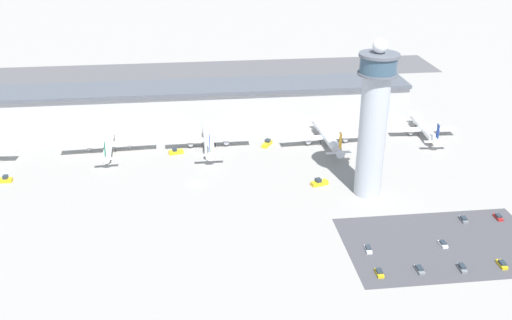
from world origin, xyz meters
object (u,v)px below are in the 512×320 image
control_tower (373,119)px  service_truck_baggage (319,183)px  airplane_gate_bravo (109,144)px  car_silver_sedan (462,268)px  car_grey_coupe (368,249)px  airplane_gate_echo (425,129)px  service_truck_fuel (5,180)px  service_truck_water (176,152)px  airplane_gate_charlie (208,139)px  car_red_hatchback (443,244)px  service_truck_catering (267,144)px  car_white_wagon (502,264)px  car_yellow_taxi (379,273)px  car_navy_sedan (419,269)px  airplane_gate_delta (327,136)px  car_maroon_suv (463,219)px  car_black_suv (498,217)px

control_tower → service_truck_baggage: size_ratio=8.21×
airplane_gate_bravo → car_silver_sedan: (115.76, -101.06, -3.48)m
car_grey_coupe → airplane_gate_echo: bearing=58.9°
service_truck_fuel → service_truck_baggage: 124.06m
control_tower → service_truck_water: bearing=148.1°
service_truck_fuel → car_silver_sedan: (153.66, -76.72, -0.39)m
service_truck_baggage → airplane_gate_charlie: bearing=134.7°
car_red_hatchback → service_truck_fuel: bearing=157.5°
service_truck_catering → service_truck_baggage: size_ratio=1.00×
airplane_gate_charlie → car_white_wagon: 132.24m
service_truck_water → car_yellow_taxi: (61.17, -95.87, -0.38)m
airplane_gate_bravo → car_navy_sedan: bearing=-44.3°
airplane_gate_charlie → airplane_gate_delta: bearing=-3.2°
airplane_gate_delta → service_truck_baggage: bearing=-107.3°
car_white_wagon → car_yellow_taxi: car_white_wagon is taller
car_yellow_taxi → car_white_wagon: bearing=-0.3°
control_tower → car_yellow_taxi: (-11.46, -50.71, -29.23)m
service_truck_fuel → car_navy_sedan: size_ratio=1.22×
airplane_gate_bravo → service_truck_catering: (69.96, -0.39, -3.08)m
car_grey_coupe → car_silver_sedan: size_ratio=0.98×
service_truck_baggage → car_navy_sedan: bearing=-73.2°
control_tower → car_yellow_taxi: 59.64m
service_truck_catering → car_grey_coupe: service_truck_catering is taller
car_maroon_suv → car_silver_sedan: 30.31m
airplane_gate_delta → airplane_gate_echo: airplane_gate_delta is taller
service_truck_water → car_red_hatchback: service_truck_water is taller
service_truck_baggage → car_navy_sedan: 61.45m
control_tower → service_truck_water: (-72.63, 45.17, -28.84)m
airplane_gate_echo → car_maroon_suv: airplane_gate_echo is taller
car_black_suv → car_navy_sedan: bearing=-145.8°
airplane_gate_charlie → service_truck_fuel: 85.19m
service_truck_water → car_white_wagon: 138.48m
car_navy_sedan → car_silver_sedan: (13.05, -0.86, 0.08)m
car_black_suv → car_navy_sedan: size_ratio=0.92×
car_navy_sedan → airplane_gate_charlie: bearing=120.4°
car_maroon_suv → car_grey_coupe: bearing=-160.0°
airplane_gate_bravo → service_truck_catering: 70.03m
airplane_gate_bravo → car_silver_sedan: airplane_gate_bravo is taller
airplane_gate_delta → service_truck_catering: size_ratio=5.76×
control_tower → airplane_gate_echo: (43.12, 51.68, -25.96)m
car_navy_sedan → service_truck_catering: bearing=108.2°
airplane_gate_charlie → car_yellow_taxi: airplane_gate_charlie is taller
control_tower → service_truck_catering: size_ratio=8.24×
airplane_gate_bravo → service_truck_baggage: airplane_gate_bravo is taller
service_truck_catering → car_black_suv: bearing=-45.6°
car_grey_coupe → car_white_wagon: car_white_wagon is taller
control_tower → car_black_suv: size_ratio=13.32×
car_maroon_suv → airplane_gate_echo: bearing=78.2°
car_grey_coupe → car_black_suv: 53.07m
control_tower → service_truck_water: 90.26m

